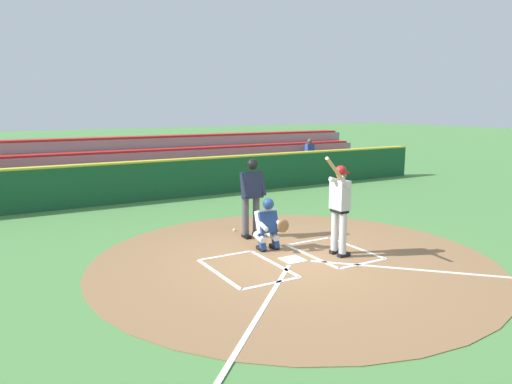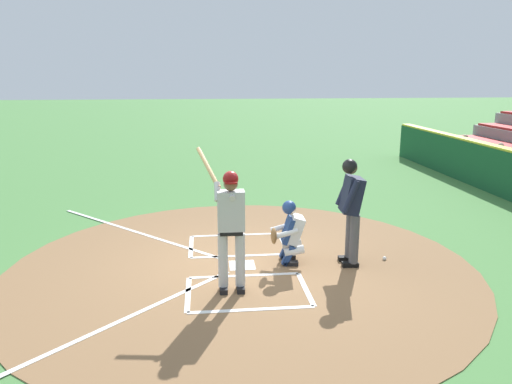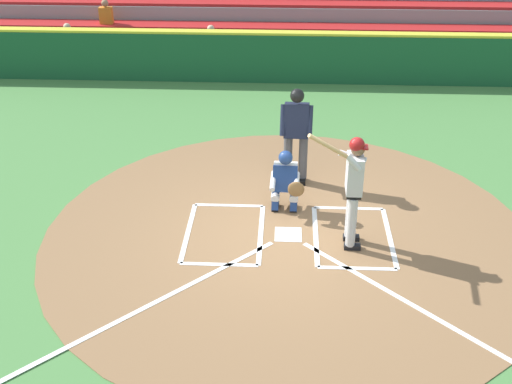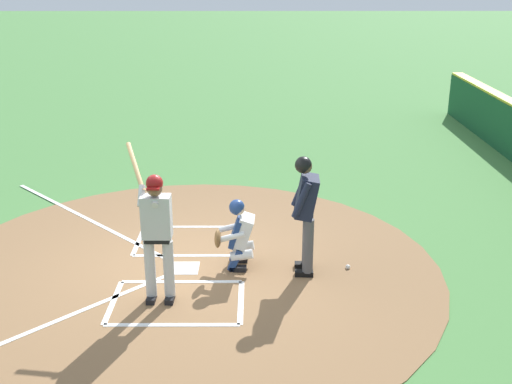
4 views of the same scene
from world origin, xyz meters
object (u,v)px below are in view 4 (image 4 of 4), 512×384
batter (156,229)px  baseball (348,267)px  plate_umpire (306,207)px  catcher (238,233)px

batter → baseball: bearing=-71.1°
baseball → plate_umpire: bearing=98.4°
batter → baseball: 3.14m
catcher → plate_umpire: (-0.17, -1.02, 0.49)m
catcher → plate_umpire: bearing=-99.4°
batter → catcher: batter is taller
batter → baseball: batter is taller
plate_umpire → baseball: 1.25m
catcher → baseball: bearing=-92.2°
batter → plate_umpire: bearing=-67.9°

